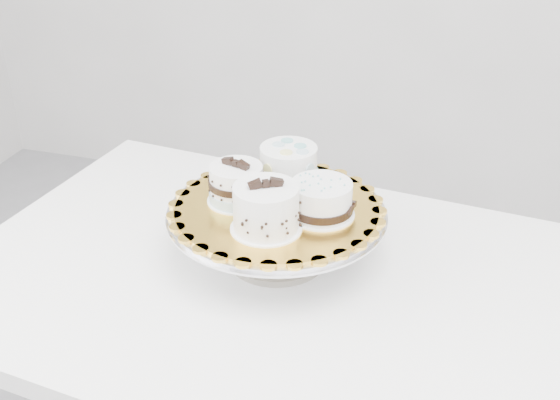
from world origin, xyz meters
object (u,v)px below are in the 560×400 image
(cake_board, at_px, (277,208))
(cake_dots, at_px, (289,166))
(table, at_px, (279,313))
(cake_banded, at_px, (236,185))
(cake_stand, at_px, (277,225))
(cake_swirl, at_px, (266,209))
(cake_ribbon, at_px, (322,200))

(cake_board, distance_m, cake_dots, 0.09)
(table, xyz_separation_m, cake_banded, (-0.09, 0.05, 0.23))
(cake_stand, height_order, cake_swirl, cake_swirl)
(cake_board, distance_m, cake_swirl, 0.09)
(cake_dots, relative_size, cake_ribbon, 1.03)
(cake_banded, xyz_separation_m, cake_dots, (0.07, 0.09, 0.01))
(cake_banded, bearing_deg, cake_swirl, -27.14)
(table, height_order, cake_dots, cake_dots)
(cake_banded, height_order, cake_dots, cake_banded)
(cake_stand, xyz_separation_m, cake_dots, (-0.00, 0.08, 0.08))
(cake_swirl, bearing_deg, table, 35.14)
(cake_dots, bearing_deg, cake_swirl, -85.57)
(cake_board, bearing_deg, cake_dots, 91.98)
(cake_ribbon, bearing_deg, cake_stand, 179.36)
(table, distance_m, cake_banded, 0.25)
(table, xyz_separation_m, cake_dots, (-0.02, 0.13, 0.23))
(cake_board, xyz_separation_m, cake_dots, (-0.00, 0.08, 0.04))
(cake_dots, bearing_deg, cake_board, -86.45)
(cake_stand, height_order, cake_board, cake_board)
(table, bearing_deg, cake_banded, 159.68)
(cake_dots, bearing_deg, table, -79.31)
(cake_banded, distance_m, cake_ribbon, 0.15)
(cake_swirl, bearing_deg, cake_ribbon, 12.97)
(cake_swirl, relative_size, cake_banded, 1.27)
(cake_banded, bearing_deg, table, -10.24)
(cake_stand, relative_size, cake_board, 1.09)
(table, bearing_deg, cake_dots, 105.65)
(cake_ribbon, bearing_deg, cake_dots, 136.44)
(cake_swirl, xyz_separation_m, cake_banded, (-0.08, 0.08, -0.01))
(cake_stand, bearing_deg, cake_dots, 91.98)
(cake_dots, distance_m, cake_ribbon, 0.12)
(cake_stand, distance_m, cake_swirl, 0.11)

